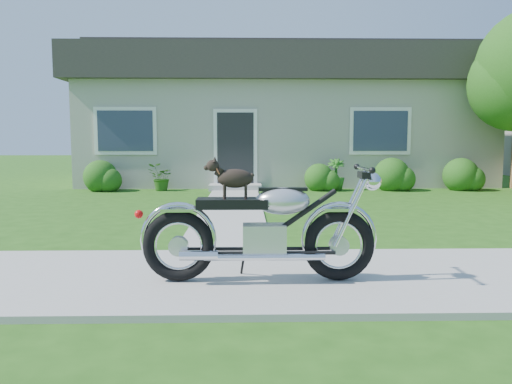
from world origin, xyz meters
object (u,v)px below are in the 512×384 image
at_px(motorcycle_with_dog, 264,228).
at_px(house, 282,116).
at_px(potted_plant_right, 336,174).
at_px(potted_plant_left, 160,177).

bearing_deg(motorcycle_with_dog, house, 85.09).
bearing_deg(motorcycle_with_dog, potted_plant_right, 75.58).
xyz_separation_m(house, motorcycle_with_dog, (-1.07, -12.23, -1.61)).
bearing_deg(potted_plant_right, motorcycle_with_dog, -104.50).
bearing_deg(motorcycle_with_dog, potted_plant_left, 105.61).
relative_size(house, potted_plant_right, 14.70).
xyz_separation_m(potted_plant_right, motorcycle_with_dog, (-2.27, -8.78, 0.11)).
bearing_deg(house, motorcycle_with_dog, -94.99).
distance_m(potted_plant_left, motorcycle_with_dog, 9.12).
relative_size(house, potted_plant_left, 17.44).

